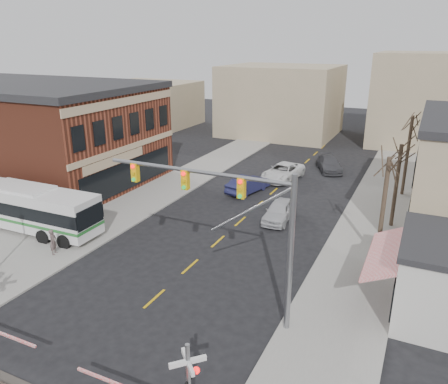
# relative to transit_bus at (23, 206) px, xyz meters

# --- Properties ---
(ground) EXTENTS (160.00, 160.00, 0.00)m
(ground) POSITION_rel_transit_bus_xyz_m (14.03, -5.76, -1.84)
(ground) COLOR black
(ground) RESTS_ON ground
(sidewalk_west) EXTENTS (5.00, 60.00, 0.12)m
(sidewalk_west) POSITION_rel_transit_bus_xyz_m (4.53, 14.24, -1.78)
(sidewalk_west) COLOR gray
(sidewalk_west) RESTS_ON ground
(sidewalk_east) EXTENTS (5.00, 60.00, 0.12)m
(sidewalk_east) POSITION_rel_transit_bus_xyz_m (23.53, 14.24, -1.78)
(sidewalk_east) COLOR gray
(sidewalk_east) RESTS_ON ground
(brick_building) EXTENTS (30.40, 15.40, 9.60)m
(brick_building) POSITION_rel_transit_bus_xyz_m (-12.96, 10.24, 2.97)
(brick_building) COLOR brown
(brick_building) RESTS_ON ground
(tree_east_a) EXTENTS (0.28, 0.28, 6.75)m
(tree_east_a) POSITION_rel_transit_bus_xyz_m (24.53, 6.24, 1.65)
(tree_east_a) COLOR #382B21
(tree_east_a) RESTS_ON sidewalk_east
(tree_east_b) EXTENTS (0.28, 0.28, 6.30)m
(tree_east_b) POSITION_rel_transit_bus_xyz_m (24.83, 12.24, 1.43)
(tree_east_b) COLOR #382B21
(tree_east_b) RESTS_ON sidewalk_east
(tree_east_c) EXTENTS (0.28, 0.28, 7.20)m
(tree_east_c) POSITION_rel_transit_bus_xyz_m (25.03, 20.24, 1.88)
(tree_east_c) COLOR #382B21
(tree_east_c) RESTS_ON sidewalk_east
(transit_bus) EXTENTS (12.74, 3.01, 3.27)m
(transit_bus) POSITION_rel_transit_bus_xyz_m (0.00, 0.00, 0.00)
(transit_bus) COLOR silver
(transit_bus) RESTS_ON ground
(traffic_signal_mast) EXTENTS (9.99, 0.30, 8.00)m
(traffic_signal_mast) POSITION_rel_transit_bus_xyz_m (18.67, -3.21, 3.90)
(traffic_signal_mast) COLOR gray
(traffic_signal_mast) RESTS_ON ground
(car_a) EXTENTS (2.05, 4.67, 1.57)m
(car_a) POSITION_rel_transit_bus_xyz_m (16.68, 9.75, -1.06)
(car_a) COLOR #B7B7BC
(car_a) RESTS_ON ground
(car_b) EXTENTS (2.86, 5.19, 1.62)m
(car_b) POSITION_rel_transit_bus_xyz_m (11.92, 14.95, -1.03)
(car_b) COLOR #1A1B41
(car_b) RESTS_ON ground
(car_c) EXTENTS (3.49, 6.18, 1.63)m
(car_c) POSITION_rel_transit_bus_xyz_m (13.62, 20.15, -1.03)
(car_c) COLOR silver
(car_c) RESTS_ON ground
(car_d) EXTENTS (4.04, 5.57, 1.50)m
(car_d) POSITION_rel_transit_bus_xyz_m (17.18, 25.35, -1.09)
(car_d) COLOR #3D3D41
(car_d) RESTS_ON ground
(pedestrian_near) EXTENTS (0.62, 0.74, 1.74)m
(pedestrian_near) POSITION_rel_transit_bus_xyz_m (5.17, -2.25, -0.85)
(pedestrian_near) COLOR brown
(pedestrian_near) RESTS_ON sidewalk_west
(pedestrian_far) EXTENTS (0.88, 0.93, 1.51)m
(pedestrian_far) POSITION_rel_transit_bus_xyz_m (2.76, 2.39, -0.97)
(pedestrian_far) COLOR #333258
(pedestrian_far) RESTS_ON sidewalk_west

